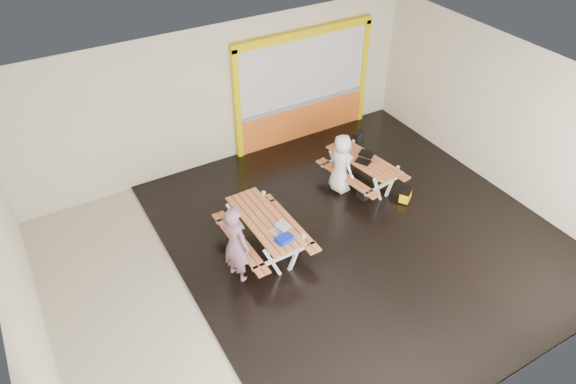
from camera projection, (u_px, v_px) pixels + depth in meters
room at (313, 186)px, 9.56m from camera, size 10.02×8.02×3.52m
deck at (360, 232)px, 11.12m from camera, size 7.50×7.98×0.05m
kiosk at (303, 89)px, 13.30m from camera, size 3.88×0.16×3.00m
picnic_table_left at (265, 227)px, 10.36m from camera, size 1.43×2.07×0.82m
picnic_table_right at (363, 165)px, 12.13m from camera, size 1.54×2.04×0.75m
person_left at (236, 244)px, 9.63m from camera, size 0.58×0.72×1.70m
person_right at (341, 163)px, 11.82m from camera, size 0.49×0.72×1.45m
laptop_left at (280, 230)px, 9.93m from camera, size 0.39×0.36×0.14m
laptop_right at (364, 159)px, 11.94m from camera, size 0.50×0.48×0.16m
blue_pouch at (284, 239)px, 9.74m from camera, size 0.35×0.28×0.09m
toolbox at (342, 141)px, 12.49m from camera, size 0.38×0.30×0.20m
backpack at (359, 139)px, 12.84m from camera, size 0.27×0.20×0.42m
dark_case at (365, 194)px, 12.02m from camera, size 0.37×0.30×0.13m
fluke_bag at (405, 196)px, 11.84m from camera, size 0.41×0.38×0.30m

